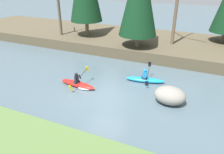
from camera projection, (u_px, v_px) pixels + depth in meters
ground_plane at (105, 97)px, 13.70m from camera, size 90.00×90.00×0.00m
riverbank_far at (149, 43)px, 22.09m from camera, size 44.00×8.35×0.98m
bare_tree_upstream at (60, 12)px, 22.25m from camera, size 2.78×2.74×4.97m
bare_tree_mid_upstream at (177, 5)px, 18.82m from camera, size 4.02×3.97×7.34m
kayaker_lead at (145, 79)px, 15.42m from camera, size 2.79×2.06×1.20m
kayaker_middle at (79, 84)px, 14.78m from camera, size 2.79×2.07×1.20m
boulder_midstream at (170, 95)px, 12.83m from camera, size 1.85×1.45×1.04m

